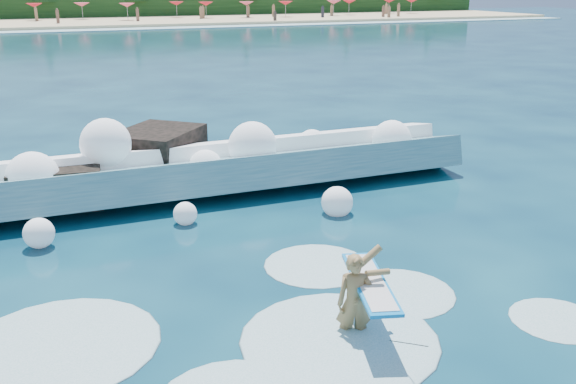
# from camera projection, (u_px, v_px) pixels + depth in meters

# --- Properties ---
(ground) EXTENTS (200.00, 200.00, 0.00)m
(ground) POSITION_uv_depth(u_px,v_px,m) (250.00, 306.00, 10.63)
(ground) COLOR #07243B
(ground) RESTS_ON ground
(beach) EXTENTS (140.00, 20.00, 0.40)m
(beach) POSITION_uv_depth(u_px,v_px,m) (43.00, 23.00, 79.11)
(beach) COLOR tan
(beach) RESTS_ON ground
(wet_band) EXTENTS (140.00, 5.00, 0.08)m
(wet_band) POSITION_uv_depth(u_px,v_px,m) (48.00, 31.00, 69.49)
(wet_band) COLOR silver
(wet_band) RESTS_ON ground
(treeline) EXTENTS (140.00, 4.00, 5.00)m
(treeline) POSITION_uv_depth(u_px,v_px,m) (38.00, 2.00, 87.18)
(treeline) COLOR black
(treeline) RESTS_ON ground
(breaking_wave) EXTENTS (16.61, 2.65, 1.43)m
(breaking_wave) POSITION_uv_depth(u_px,v_px,m) (152.00, 177.00, 15.92)
(breaking_wave) COLOR teal
(breaking_wave) RESTS_ON ground
(rock_cluster) EXTENTS (8.83, 3.58, 1.60)m
(rock_cluster) POSITION_uv_depth(u_px,v_px,m) (39.00, 177.00, 15.90)
(rock_cluster) COLOR black
(rock_cluster) RESTS_ON ground
(surfer_with_board) EXTENTS (1.14, 2.79, 1.55)m
(surfer_with_board) POSITION_uv_depth(u_px,v_px,m) (358.00, 298.00, 9.69)
(surfer_with_board) COLOR olive
(surfer_with_board) RESTS_ON ground
(wave_spray) EXTENTS (14.57, 4.31, 2.06)m
(wave_spray) POSITION_uv_depth(u_px,v_px,m) (146.00, 162.00, 15.56)
(wave_spray) COLOR white
(wave_spray) RESTS_ON ground
(surf_foam) EXTENTS (9.62, 5.57, 0.15)m
(surf_foam) POSITION_uv_depth(u_px,v_px,m) (256.00, 333.00, 9.82)
(surf_foam) COLOR silver
(surf_foam) RESTS_ON ground
(beach_umbrellas) EXTENTS (111.26, 6.88, 0.50)m
(beach_umbrellas) POSITION_uv_depth(u_px,v_px,m) (41.00, 6.00, 80.25)
(beach_umbrellas) COLOR #E44361
(beach_umbrellas) RESTS_ON ground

